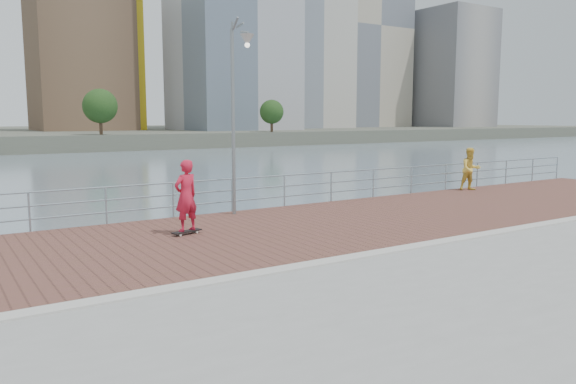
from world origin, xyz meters
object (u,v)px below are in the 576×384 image
street_lamp (239,83)px  bystander (471,169)px  guardrail (203,193)px  skateboarder (186,196)px

street_lamp → bystander: street_lamp is taller
guardrail → street_lamp: 3.68m
guardrail → street_lamp: street_lamp is taller
street_lamp → bystander: 11.67m
street_lamp → skateboarder: 4.35m
guardrail → skateboarder: bearing=-122.5°
street_lamp → bystander: size_ratio=3.24×
guardrail → bystander: (12.05, -0.67, 0.23)m
guardrail → bystander: size_ratio=21.62×
guardrail → skateboarder: (-1.69, -2.65, 0.37)m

